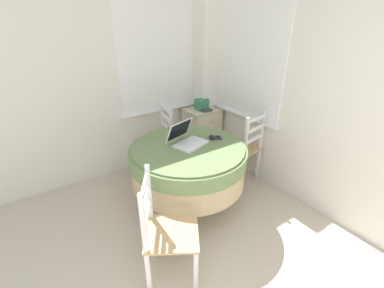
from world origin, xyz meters
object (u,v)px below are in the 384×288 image
(dining_chair_near_back_window, at_px, (158,141))
(storage_box, at_px, (202,104))
(book_on_cabinet, at_px, (204,109))
(computer_mouse, at_px, (212,137))
(cell_phone, at_px, (219,138))
(dining_chair_camera_near, at_px, (166,232))
(laptop, at_px, (187,139))
(corner_cabinet, at_px, (202,132))
(dining_chair_near_right_window, at_px, (244,148))
(round_dining_table, at_px, (188,162))

(dining_chair_near_back_window, relative_size, storage_box, 5.58)
(storage_box, distance_m, book_on_cabinet, 0.08)
(computer_mouse, distance_m, cell_phone, 0.08)
(storage_box, bearing_deg, cell_phone, -115.56)
(dining_chair_camera_near, bearing_deg, laptop, 47.36)
(storage_box, bearing_deg, dining_chair_near_back_window, -176.23)
(computer_mouse, xyz_separation_m, dining_chair_near_back_window, (-0.22, 0.87, -0.32))
(corner_cabinet, distance_m, book_on_cabinet, 0.39)
(laptop, bearing_deg, dining_chair_near_right_window, -0.07)
(computer_mouse, relative_size, cell_phone, 0.77)
(computer_mouse, relative_size, corner_cabinet, 0.13)
(book_on_cabinet, bearing_deg, dining_chair_camera_near, -134.17)
(round_dining_table, distance_m, storage_box, 1.26)
(laptop, xyz_separation_m, dining_chair_camera_near, (-0.64, -0.70, -0.35))
(round_dining_table, relative_size, cell_phone, 10.01)
(round_dining_table, height_order, dining_chair_near_right_window, dining_chair_near_right_window)
(computer_mouse, height_order, dining_chair_near_back_window, dining_chair_near_back_window)
(round_dining_table, height_order, cell_phone, cell_phone)
(cell_phone, distance_m, dining_chair_camera_near, 1.22)
(computer_mouse, bearing_deg, book_on_cabinet, 58.55)
(laptop, bearing_deg, computer_mouse, -13.70)
(laptop, relative_size, dining_chair_near_right_window, 0.44)
(cell_phone, distance_m, dining_chair_near_right_window, 0.59)
(cell_phone, xyz_separation_m, corner_cabinet, (0.47, 0.96, -0.38))
(laptop, distance_m, dining_chair_near_right_window, 0.92)
(round_dining_table, distance_m, cell_phone, 0.43)
(corner_cabinet, bearing_deg, cell_phone, -116.29)
(dining_chair_near_back_window, relative_size, dining_chair_near_right_window, 1.00)
(dining_chair_near_back_window, relative_size, book_on_cabinet, 4.27)
(laptop, bearing_deg, round_dining_table, -111.73)
(corner_cabinet, relative_size, book_on_cabinet, 3.37)
(storage_box, bearing_deg, laptop, -133.49)
(cell_phone, height_order, dining_chair_near_back_window, dining_chair_near_back_window)
(dining_chair_near_right_window, distance_m, corner_cabinet, 0.88)
(dining_chair_near_right_window, bearing_deg, laptop, 179.93)
(laptop, bearing_deg, cell_phone, -13.37)
(computer_mouse, height_order, corner_cabinet, computer_mouse)
(computer_mouse, bearing_deg, corner_cabinet, 59.72)
(dining_chair_camera_near, bearing_deg, storage_box, 46.89)
(laptop, distance_m, storage_box, 1.17)
(round_dining_table, distance_m, dining_chair_near_right_window, 0.89)
(laptop, relative_size, dining_chair_camera_near, 0.44)
(dining_chair_near_right_window, xyz_separation_m, book_on_cabinet, (-0.03, 0.81, 0.30))
(dining_chair_near_back_window, bearing_deg, round_dining_table, -95.56)
(cell_phone, bearing_deg, computer_mouse, 167.87)
(round_dining_table, bearing_deg, computer_mouse, -0.48)
(dining_chair_near_right_window, distance_m, dining_chair_camera_near, 1.65)
(cell_phone, distance_m, storage_box, 1.04)
(dining_chair_near_right_window, height_order, storage_box, dining_chair_near_right_window)
(dining_chair_near_back_window, bearing_deg, dining_chair_camera_near, -115.08)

